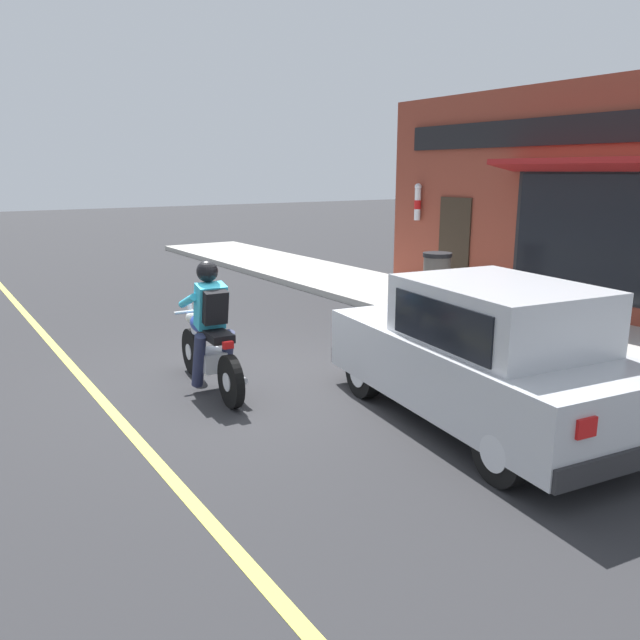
{
  "coord_description": "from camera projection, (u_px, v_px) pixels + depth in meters",
  "views": [
    {
      "loc": [
        -3.47,
        -6.82,
        2.65
      ],
      "look_at": [
        0.44,
        -0.89,
        0.95
      ],
      "focal_mm": 35.0,
      "sensor_mm": 36.0,
      "label": 1
    }
  ],
  "objects": [
    {
      "name": "ground_plane",
      "position": [
        253.0,
        383.0,
        8.02
      ],
      "size": [
        80.0,
        80.0,
        0.0
      ],
      "primitive_type": "plane",
      "color": "#2B2B2D"
    },
    {
      "name": "sidewalk_curb",
      "position": [
        405.0,
        296.0,
        13.19
      ],
      "size": [
        2.6,
        22.0,
        0.14
      ],
      "primitive_type": "cube",
      "color": "#ADAAA3",
      "rests_on": "ground"
    },
    {
      "name": "lane_stripe",
      "position": [
        57.0,
        349.0,
        9.49
      ],
      "size": [
        0.12,
        19.8,
        0.01
      ],
      "primitive_type": "cube",
      "color": "#D1C64C",
      "rests_on": "ground"
    },
    {
      "name": "storefront_building",
      "position": [
        566.0,
        201.0,
        11.4
      ],
      "size": [
        1.25,
        9.03,
        4.2
      ],
      "color": "brown",
      "rests_on": "ground"
    },
    {
      "name": "motorcycle_with_rider",
      "position": [
        210.0,
        337.0,
        7.61
      ],
      "size": [
        0.59,
        2.02,
        1.62
      ],
      "color": "black",
      "rests_on": "ground"
    },
    {
      "name": "car_hatchback",
      "position": [
        483.0,
        355.0,
        6.55
      ],
      "size": [
        2.12,
        3.96,
        1.57
      ],
      "color": "black",
      "rests_on": "ground"
    },
    {
      "name": "trash_bin",
      "position": [
        436.0,
        278.0,
        12.09
      ],
      "size": [
        0.56,
        0.56,
        0.98
      ],
      "color": "#514C47",
      "rests_on": "sidewalk_curb"
    }
  ]
}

